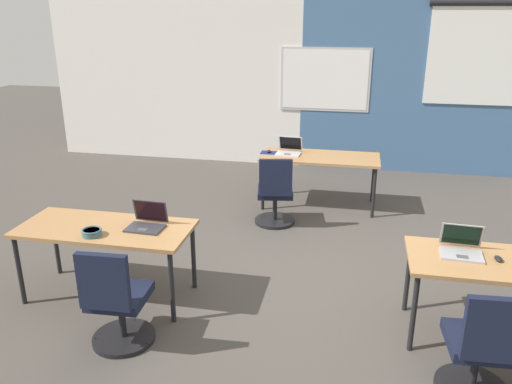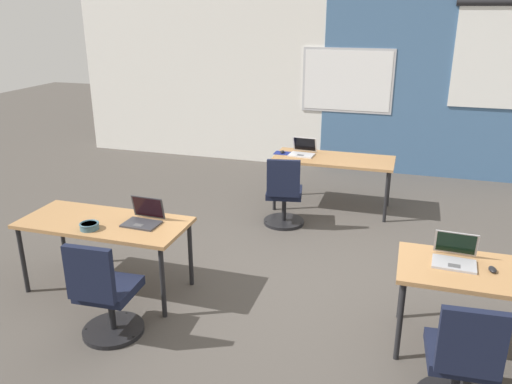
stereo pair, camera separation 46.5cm
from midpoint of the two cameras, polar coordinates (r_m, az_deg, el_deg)
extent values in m
plane|color=#47423D|center=(5.26, 2.29, -10.09)|extent=(24.00, 24.00, 0.00)
cube|color=silver|center=(8.82, 6.93, 11.72)|extent=(10.00, 0.20, 2.80)
cube|color=#42668E|center=(8.70, 15.36, 11.07)|extent=(3.54, 0.01, 2.80)
cube|color=#B7B7BC|center=(8.70, 6.17, 12.34)|extent=(1.48, 0.02, 1.04)
cube|color=white|center=(8.70, 6.17, 12.34)|extent=(1.40, 0.02, 0.96)
cube|color=white|center=(8.79, 23.74, 13.59)|extent=(2.00, 0.02, 1.47)
cylinder|color=black|center=(8.76, 24.48, 18.68)|extent=(2.10, 0.10, 0.10)
cube|color=#A37547|center=(4.99, -19.07, -3.93)|extent=(1.60, 0.70, 0.04)
cylinder|color=black|center=(5.33, -27.21, -7.88)|extent=(0.04, 0.04, 0.68)
cylinder|color=black|center=(4.59, -12.29, -10.41)|extent=(0.04, 0.04, 0.68)
cylinder|color=black|center=(5.75, -23.61, -5.30)|extent=(0.04, 0.04, 0.68)
cylinder|color=black|center=(5.08, -9.63, -7.13)|extent=(0.04, 0.04, 0.68)
cube|color=#A37547|center=(4.47, 23.98, -7.42)|extent=(1.60, 0.70, 0.04)
cylinder|color=black|center=(4.27, 14.15, -13.06)|extent=(0.04, 0.04, 0.68)
cylinder|color=black|center=(4.79, 13.91, -9.21)|extent=(0.04, 0.04, 0.68)
cube|color=#A37547|center=(7.01, 5.29, 3.85)|extent=(1.60, 0.70, 0.04)
cylinder|color=black|center=(6.95, -1.16, 0.67)|extent=(0.04, 0.04, 0.68)
cylinder|color=black|center=(6.80, 11.11, -0.15)|extent=(0.04, 0.04, 0.68)
cylinder|color=black|center=(7.50, -0.16, 2.14)|extent=(0.04, 0.04, 0.68)
cylinder|color=black|center=(7.36, 11.20, 1.41)|extent=(0.04, 0.04, 0.68)
cube|color=#9E9EA3|center=(4.42, 19.18, -6.72)|extent=(0.34, 0.25, 0.02)
cube|color=#4C4C4F|center=(4.37, 19.23, -6.89)|extent=(0.09, 0.07, 0.00)
cube|color=#9E9EA3|center=(4.50, 19.23, -4.60)|extent=(0.33, 0.09, 0.21)
cube|color=black|center=(4.50, 19.24, -4.60)|extent=(0.30, 0.08, 0.19)
ellipsoid|color=black|center=(4.44, 22.75, -6.94)|extent=(0.07, 0.11, 0.03)
cylinder|color=black|center=(4.07, 20.11, -17.92)|extent=(0.06, 0.06, 0.34)
cube|color=black|center=(3.95, 20.48, -15.48)|extent=(0.47, 0.47, 0.08)
cube|color=black|center=(3.60, 21.82, -14.21)|extent=(0.40, 0.09, 0.46)
sphere|color=black|center=(4.36, 19.18, -18.03)|extent=(0.04, 0.04, 0.04)
cube|color=#333338|center=(4.82, -15.01, -3.98)|extent=(0.34, 0.24, 0.02)
cube|color=#4C4C4F|center=(4.78, -15.31, -4.11)|extent=(0.09, 0.06, 0.00)
cube|color=#333338|center=(4.89, -14.37, -2.11)|extent=(0.33, 0.07, 0.22)
cube|color=black|center=(4.88, -14.40, -2.12)|extent=(0.30, 0.05, 0.19)
cylinder|color=black|center=(4.64, -17.41, -15.31)|extent=(0.52, 0.52, 0.04)
cylinder|color=black|center=(4.53, -17.66, -13.34)|extent=(0.06, 0.06, 0.34)
cube|color=black|center=(4.43, -17.94, -11.05)|extent=(0.46, 0.46, 0.08)
cube|color=black|center=(4.11, -19.86, -9.51)|extent=(0.40, 0.08, 0.46)
sphere|color=black|center=(4.81, -16.20, -13.77)|extent=(0.04, 0.04, 0.04)
sphere|color=black|center=(4.50, -15.15, -16.25)|extent=(0.04, 0.04, 0.04)
sphere|color=black|center=(4.68, -20.34, -15.32)|extent=(0.04, 0.04, 0.04)
cube|color=silver|center=(7.05, 1.72, 4.25)|extent=(0.34, 0.25, 0.02)
cube|color=#4C4C4F|center=(7.00, 1.62, 4.22)|extent=(0.09, 0.07, 0.00)
cube|color=silver|center=(7.17, 2.02, 5.43)|extent=(0.33, 0.11, 0.21)
cube|color=black|center=(7.16, 2.01, 5.44)|extent=(0.30, 0.09, 0.18)
cube|color=navy|center=(7.14, -0.45, 4.39)|extent=(0.22, 0.19, 0.00)
ellipsoid|color=black|center=(7.13, -0.45, 4.54)|extent=(0.06, 0.10, 0.03)
cylinder|color=black|center=(6.64, 0.10, -3.25)|extent=(0.52, 0.52, 0.04)
cylinder|color=black|center=(6.56, 0.10, -1.73)|extent=(0.06, 0.06, 0.34)
cube|color=black|center=(6.49, 0.10, 0.00)|extent=(0.51, 0.51, 0.08)
cube|color=black|center=(6.16, 0.06, 1.57)|extent=(0.40, 0.13, 0.46)
sphere|color=black|center=(6.85, 0.14, -2.47)|extent=(0.04, 0.04, 0.04)
sphere|color=black|center=(6.57, 2.03, -3.50)|extent=(0.04, 0.04, 0.04)
sphere|color=black|center=(6.58, -1.86, -3.46)|extent=(0.04, 0.04, 0.04)
cylinder|color=#3D6070|center=(4.83, -20.50, -4.34)|extent=(0.17, 0.17, 0.05)
torus|color=#3D6070|center=(4.82, -20.54, -4.04)|extent=(0.18, 0.18, 0.02)
cylinder|color=gold|center=(4.82, -20.53, -4.11)|extent=(0.14, 0.14, 0.01)
camera|label=1|loc=(0.23, -92.56, -0.92)|focal=35.87mm
camera|label=2|loc=(0.23, 87.44, 0.92)|focal=35.87mm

